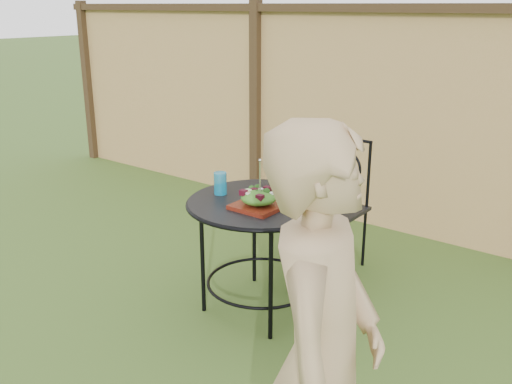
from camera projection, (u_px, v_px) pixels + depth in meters
ground at (208, 331)px, 3.40m from camera, size 60.00×60.00×0.00m
fence at (382, 119)px, 4.75m from camera, size 8.00×0.12×1.90m
patio_table at (262, 222)px, 3.50m from camera, size 0.92×0.92×0.72m
patio_chair at (332, 201)px, 4.12m from camera, size 0.46×0.46×0.95m
diner at (321, 368)px, 1.77m from camera, size 0.54×0.66×1.57m
salad_plate at (259, 206)px, 3.33m from camera, size 0.27×0.27×0.02m
salad at (259, 198)px, 3.31m from camera, size 0.21×0.21×0.08m
fork at (260, 176)px, 3.26m from camera, size 0.01×0.01×0.18m
drinking_glass at (220, 183)px, 3.56m from camera, size 0.08×0.08×0.14m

